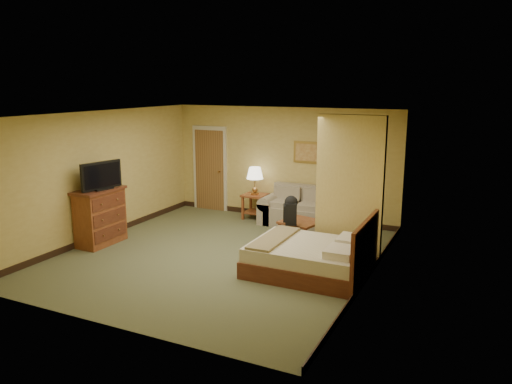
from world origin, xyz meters
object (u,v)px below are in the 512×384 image
Objects in this scene: coffee_table at (301,227)px; bed at (312,258)px; loveseat at (299,213)px; dresser at (100,216)px.

bed reaches higher than coffee_table.
bed is (1.22, -2.67, -0.00)m from loveseat.
coffee_table is 0.77× the size of dresser.
bed is (0.74, -1.48, -0.04)m from coffee_table.
coffee_table is 3.98m from dresser.
bed is (4.30, 0.29, -0.28)m from dresser.
dresser is (-3.07, -2.96, 0.28)m from loveseat.
dresser reaches higher than bed.
coffee_table is at bearing 26.40° from dresser.
loveseat is 1.29m from coffee_table.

